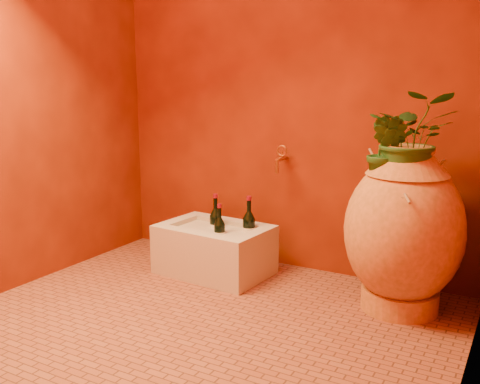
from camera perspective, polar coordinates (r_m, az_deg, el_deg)
The scene contains 11 objects.
floor at distance 2.89m, azimuth -3.63°, elevation -13.40°, with size 2.50×2.50×0.00m, color brown.
wall_back at distance 3.50m, azimuth 5.24°, elevation 12.06°, with size 2.50×0.02×2.50m, color #571605.
wall_left at distance 3.47m, azimuth -21.90°, elevation 11.29°, with size 0.02×2.00×2.50m, color #571605.
amphora at distance 2.99m, azimuth 17.06°, elevation -3.89°, with size 0.66×0.66×0.90m.
stone_basin at distance 3.49m, azimuth -2.74°, elevation -6.23°, with size 0.72×0.52×0.32m.
wine_bottle_a at distance 3.38m, azimuth -2.19°, elevation -4.48°, with size 0.07×0.07×0.30m.
wine_bottle_b at distance 3.51m, azimuth -2.61°, elevation -3.65°, with size 0.08×0.08×0.33m.
wine_bottle_c at distance 3.42m, azimuth 0.95°, elevation -4.03°, with size 0.08×0.08×0.34m.
wall_tap at distance 3.45m, azimuth 4.38°, elevation 3.68°, with size 0.07×0.16×0.17m.
plant_main at distance 2.89m, azimuth 17.82°, elevation 5.49°, with size 0.43×0.37×0.48m, color #204A1A.
plant_side at distance 2.86m, azimuth 15.36°, elevation 4.16°, with size 0.21×0.17×0.38m, color #204A1A.
Camera 1 is at (1.44, -2.19, 1.22)m, focal length 40.00 mm.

